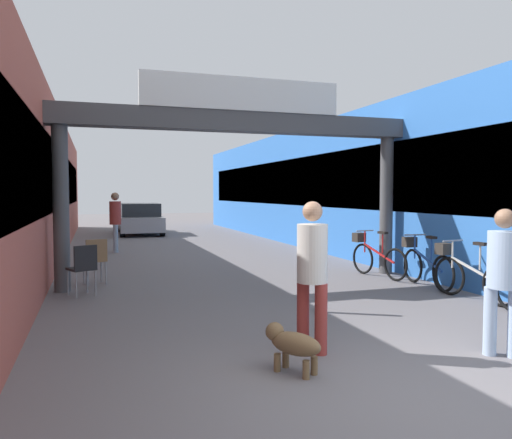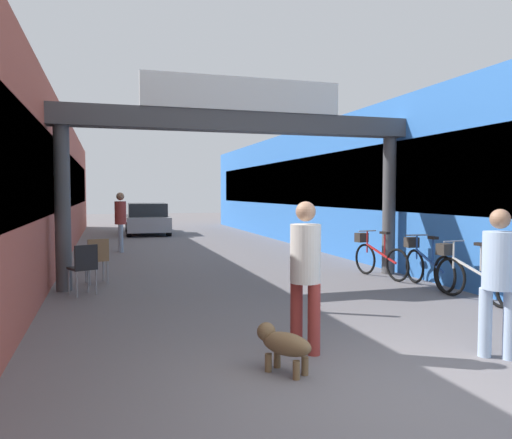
% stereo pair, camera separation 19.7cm
% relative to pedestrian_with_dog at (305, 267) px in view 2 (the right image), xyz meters
% --- Properties ---
extents(ground_plane, '(80.00, 80.00, 0.00)m').
position_rel_pedestrian_with_dog_xyz_m(ground_plane, '(0.49, -1.59, -0.97)').
color(ground_plane, slate).
extents(storefront_left, '(3.00, 26.00, 3.90)m').
position_rel_pedestrian_with_dog_xyz_m(storefront_left, '(-4.61, 9.41, 0.99)').
color(storefront_left, '#B25142').
rests_on(storefront_left, ground_plane).
extents(storefront_right, '(3.00, 26.00, 3.90)m').
position_rel_pedestrian_with_dog_xyz_m(storefront_right, '(5.58, 9.41, 0.99)').
color(storefront_right, blue).
rests_on(storefront_right, ground_plane).
extents(arcade_sign_gateway, '(7.40, 0.47, 4.02)m').
position_rel_pedestrian_with_dog_xyz_m(arcade_sign_gateway, '(0.49, 4.50, 1.88)').
color(arcade_sign_gateway, '#4C4C4F').
rests_on(arcade_sign_gateway, ground_plane).
extents(pedestrian_with_dog, '(0.47, 0.47, 1.69)m').
position_rel_pedestrian_with_dog_xyz_m(pedestrian_with_dog, '(0.00, 0.00, 0.00)').
color(pedestrian_with_dog, '#99332D').
rests_on(pedestrian_with_dog, ground_plane).
extents(pedestrian_companion, '(0.48, 0.48, 1.61)m').
position_rel_pedestrian_with_dog_xyz_m(pedestrian_companion, '(1.91, -0.77, -0.05)').
color(pedestrian_companion, '#A5BFE0').
rests_on(pedestrian_companion, ground_plane).
extents(pedestrian_carrying_crate, '(0.35, 0.38, 1.79)m').
position_rel_pedestrian_with_dog_xyz_m(pedestrian_carrying_crate, '(-1.70, 10.44, 0.07)').
color(pedestrian_carrying_crate, '#8C9EB2').
rests_on(pedestrian_carrying_crate, ground_plane).
extents(dog_on_leash, '(0.54, 0.65, 0.47)m').
position_rel_pedestrian_with_dog_xyz_m(dog_on_leash, '(-0.45, -0.50, -0.68)').
color(dog_on_leash, brown).
rests_on(dog_on_leash, ground_plane).
extents(bicycle_silver_second, '(0.46, 1.68, 0.98)m').
position_rel_pedestrian_with_dog_xyz_m(bicycle_silver_second, '(3.64, 1.73, -0.53)').
color(bicycle_silver_second, black).
rests_on(bicycle_silver_second, ground_plane).
extents(bicycle_blue_third, '(0.46, 1.69, 0.98)m').
position_rel_pedestrian_with_dog_xyz_m(bicycle_blue_third, '(3.68, 2.96, -0.53)').
color(bicycle_blue_third, black).
rests_on(bicycle_blue_third, ground_plane).
extents(bicycle_red_farthest, '(0.46, 1.68, 0.98)m').
position_rel_pedestrian_with_dog_xyz_m(bicycle_red_farthest, '(3.37, 4.21, -0.53)').
color(bicycle_red_farthest, black).
rests_on(bicycle_red_farthest, ground_plane).
extents(bollard_post_metal, '(0.10, 0.10, 0.99)m').
position_rel_pedestrian_with_dog_xyz_m(bollard_post_metal, '(0.87, 1.68, -0.46)').
color(bollard_post_metal, gray).
rests_on(bollard_post_metal, ground_plane).
extents(cafe_chair_black_nearer, '(0.53, 0.53, 0.89)m').
position_rel_pedestrian_with_dog_xyz_m(cafe_chair_black_nearer, '(-2.49, 3.97, -0.43)').
color(cafe_chair_black_nearer, gray).
rests_on(cafe_chair_black_nearer, ground_plane).
extents(cafe_chair_wood_farther, '(0.48, 0.48, 0.89)m').
position_rel_pedestrian_with_dog_xyz_m(cafe_chair_wood_farther, '(-2.29, 5.06, -0.43)').
color(cafe_chair_wood_farther, gray).
rests_on(cafe_chair_wood_farther, ground_plane).
extents(parked_car_silver, '(1.87, 4.04, 1.33)m').
position_rel_pedestrian_with_dog_xyz_m(parked_car_silver, '(-0.42, 16.96, -0.32)').
color(parked_car_silver, '#99999E').
rests_on(parked_car_silver, ground_plane).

